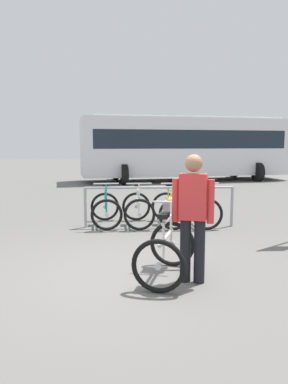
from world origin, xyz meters
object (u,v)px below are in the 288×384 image
object	(u,v)px
racked_bike_teal	(106,209)
racked_bike_white	(138,209)
bus_distant	(185,145)
racked_bike_lime	(170,208)
person_with_featured_bike	(193,213)
featured_bicycle	(168,240)
racked_bike_blue	(201,208)

from	to	relation	value
racked_bike_teal	racked_bike_white	bearing A→B (deg)	0.63
racked_bike_white	bus_distant	world-z (taller)	bus_distant
racked_bike_lime	person_with_featured_bike	xyz separation A→B (m)	(-0.04, -3.43, 0.54)
featured_bicycle	racked_bike_teal	bearing A→B (deg)	108.75
racked_bike_white	featured_bicycle	distance (m)	3.19
bus_distant	featured_bicycle	bearing A→B (deg)	-98.70
racked_bike_teal	bus_distant	xyz separation A→B (m)	(3.12, 10.20, 1.37)
racked_bike_white	racked_bike_lime	bearing A→B (deg)	0.63
racked_bike_lime	racked_bike_blue	bearing A→B (deg)	0.63
featured_bicycle	racked_bike_blue	bearing A→B (deg)	72.09
racked_bike_lime	person_with_featured_bike	bearing A→B (deg)	-90.60
racked_bike_blue	bus_distant	world-z (taller)	bus_distant
person_with_featured_bike	racked_bike_blue	bearing A→B (deg)	77.93
racked_bike_teal	racked_bike_white	xyz separation A→B (m)	(0.70, 0.01, 0.00)
person_with_featured_bike	bus_distant	world-z (taller)	bus_distant
featured_bicycle	racked_bike_white	bearing A→B (deg)	96.70
racked_bike_blue	person_with_featured_bike	distance (m)	3.56
racked_bike_white	racked_bike_blue	bearing A→B (deg)	0.63
racked_bike_white	featured_bicycle	bearing A→B (deg)	-83.30
bus_distant	person_with_featured_bike	bearing A→B (deg)	-97.34
racked_bike_blue	featured_bicycle	xyz separation A→B (m)	(-1.03, -3.18, 0.12)
racked_bike_teal	racked_bike_lime	world-z (taller)	same
racked_bike_blue	person_with_featured_bike	bearing A→B (deg)	-102.07
racked_bike_blue	featured_bicycle	distance (m)	3.34
racked_bike_blue	bus_distant	xyz separation A→B (m)	(1.02, 10.17, 1.37)
featured_bicycle	person_with_featured_bike	size ratio (longest dim) A/B	0.76
bus_distant	racked_bike_white	bearing A→B (deg)	-103.34
racked_bike_white	person_with_featured_bike	xyz separation A→B (m)	(0.66, -3.43, 0.54)
racked_bike_teal	person_with_featured_bike	bearing A→B (deg)	-68.25
racked_bike_blue	bus_distant	bearing A→B (deg)	84.29
racked_bike_lime	bus_distant	xyz separation A→B (m)	(1.72, 10.18, 1.37)
person_with_featured_bike	bus_distant	xyz separation A→B (m)	(1.75, 13.62, 0.83)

